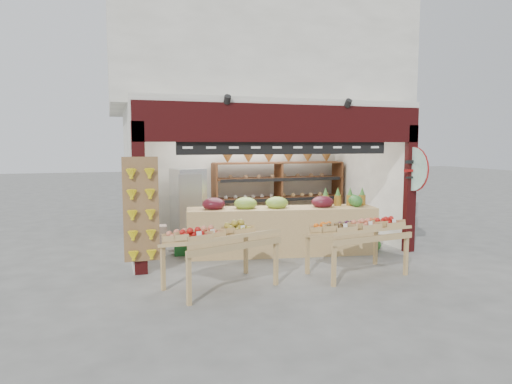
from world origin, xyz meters
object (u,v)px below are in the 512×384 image
object	(u,v)px
mid_counter	(281,229)
watermelon_pile	(365,243)
cardboard_stack	(168,243)
refrigerator	(188,205)
display_table_left	(212,237)
back_shelving	(279,182)
display_table_right	(357,229)

from	to	relation	value
mid_counter	watermelon_pile	size ratio (longest dim) A/B	6.18
cardboard_stack	watermelon_pile	world-z (taller)	cardboard_stack
refrigerator	display_table_left	world-z (taller)	refrigerator
refrigerator	mid_counter	xyz separation A→B (m)	(1.60, -1.86, -0.32)
display_table_left	watermelon_pile	xyz separation A→B (m)	(3.67, 1.52, -0.65)
back_shelving	display_table_right	distance (m)	4.08
back_shelving	cardboard_stack	bearing A→B (deg)	-152.95
cardboard_stack	display_table_left	world-z (taller)	display_table_left
refrigerator	cardboard_stack	bearing A→B (deg)	-131.96
back_shelving	refrigerator	world-z (taller)	back_shelving
back_shelving	display_table_right	size ratio (longest dim) A/B	1.98
back_shelving	display_table_right	bearing A→B (deg)	-91.11
mid_counter	display_table_right	size ratio (longest dim) A/B	2.28
cardboard_stack	display_table_left	bearing A→B (deg)	-81.21
mid_counter	watermelon_pile	distance (m)	1.88
back_shelving	cardboard_stack	xyz separation A→B (m)	(-3.01, -1.54, -1.07)
mid_counter	display_table_right	world-z (taller)	mid_counter
cardboard_stack	mid_counter	world-z (taller)	mid_counter
watermelon_pile	cardboard_stack	bearing A→B (deg)	166.62
refrigerator	display_table_right	world-z (taller)	refrigerator
cardboard_stack	watermelon_pile	distance (m)	4.17
refrigerator	display_table_left	size ratio (longest dim) A/B	0.89
back_shelving	watermelon_pile	size ratio (longest dim) A/B	5.35
cardboard_stack	display_table_right	bearing A→B (deg)	-40.63
cardboard_stack	mid_counter	distance (m)	2.35
cardboard_stack	mid_counter	bearing A→B (deg)	-17.85
mid_counter	watermelon_pile	xyz separation A→B (m)	(1.83, -0.25, -0.36)
refrigerator	mid_counter	size ratio (longest dim) A/B	0.43
watermelon_pile	display_table_left	bearing A→B (deg)	-157.55
watermelon_pile	refrigerator	bearing A→B (deg)	148.40
back_shelving	cardboard_stack	world-z (taller)	back_shelving
back_shelving	watermelon_pile	bearing A→B (deg)	-67.39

